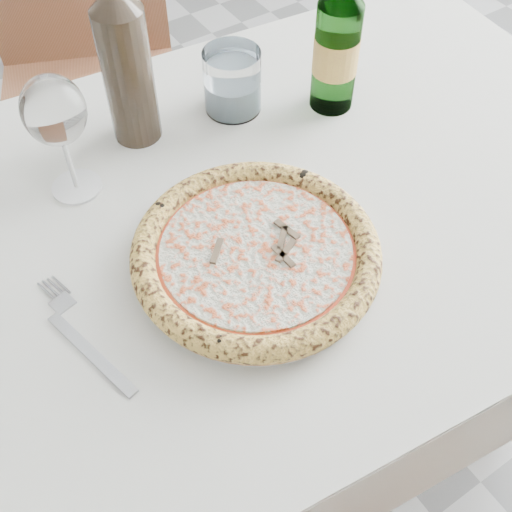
# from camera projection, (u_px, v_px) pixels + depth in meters

# --- Properties ---
(floor) EXTENTS (5.00, 6.00, 0.02)m
(floor) POSITION_uv_depth(u_px,v_px,m) (149.00, 436.00, 1.48)
(floor) COLOR gray
(floor) RESTS_ON ground
(dining_table) EXTENTS (1.39, 0.91, 0.76)m
(dining_table) POSITION_uv_depth(u_px,v_px,m) (219.00, 262.00, 0.95)
(dining_table) COLOR brown
(dining_table) RESTS_ON floor
(chair_far) EXTENTS (0.54, 0.54, 0.93)m
(chair_far) POSITION_uv_depth(u_px,v_px,m) (84.00, 54.00, 1.50)
(chair_far) COLOR brown
(chair_far) RESTS_ON floor
(plate) EXTENTS (0.29, 0.29, 0.02)m
(plate) POSITION_uv_depth(u_px,v_px,m) (256.00, 262.00, 0.81)
(plate) COLOR silver
(plate) RESTS_ON dining_table
(pizza) EXTENTS (0.31, 0.31, 0.03)m
(pizza) POSITION_uv_depth(u_px,v_px,m) (256.00, 253.00, 0.80)
(pizza) COLOR #C7884B
(pizza) RESTS_ON plate
(fork) EXTENTS (0.05, 0.21, 0.00)m
(fork) POSITION_uv_depth(u_px,v_px,m) (82.00, 338.00, 0.75)
(fork) COLOR #919497
(fork) RESTS_ON dining_table
(wine_glass) EXTENTS (0.08, 0.08, 0.18)m
(wine_glass) POSITION_uv_depth(u_px,v_px,m) (54.00, 113.00, 0.81)
(wine_glass) COLOR white
(wine_glass) RESTS_ON dining_table
(tumbler) EXTENTS (0.09, 0.09, 0.10)m
(tumbler) POSITION_uv_depth(u_px,v_px,m) (232.00, 85.00, 0.99)
(tumbler) COLOR white
(tumbler) RESTS_ON dining_table
(beer_bottle) EXTENTS (0.07, 0.07, 0.27)m
(beer_bottle) POSITION_uv_depth(u_px,v_px,m) (337.00, 45.00, 0.95)
(beer_bottle) COLOR #41753B
(beer_bottle) RESTS_ON dining_table
(wine_bottle) EXTENTS (0.07, 0.07, 0.29)m
(wine_bottle) POSITION_uv_depth(u_px,v_px,m) (126.00, 63.00, 0.89)
(wine_bottle) COLOR black
(wine_bottle) RESTS_ON dining_table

